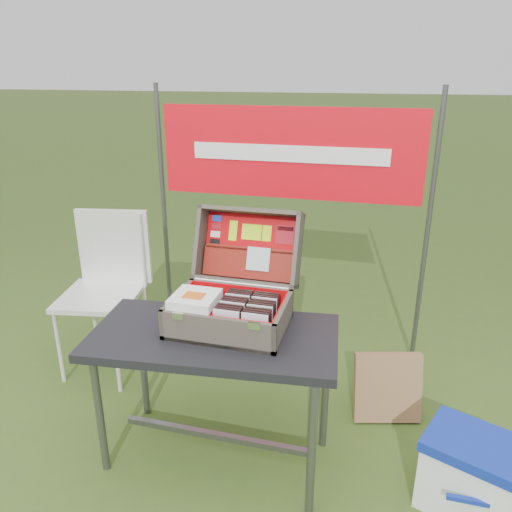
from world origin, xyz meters
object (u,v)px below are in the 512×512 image
(cooler, at_px, (472,475))
(table, at_px, (216,398))
(chair, at_px, (100,298))
(suitcase, at_px, (233,276))
(cardboard_box, at_px, (387,387))

(cooler, bearing_deg, table, -158.19)
(cooler, relative_size, chair, 0.40)
(table, bearing_deg, cooler, -6.17)
(cooler, bearing_deg, suitcase, -164.97)
(chair, distance_m, cardboard_box, 1.73)
(table, height_order, cardboard_box, table)
(cardboard_box, bearing_deg, chair, 164.57)
(chair, bearing_deg, cardboard_box, -10.96)
(chair, xyz_separation_m, cardboard_box, (1.70, -0.02, -0.31))
(cooler, relative_size, cardboard_box, 1.06)
(suitcase, xyz_separation_m, chair, (-0.97, 0.41, -0.42))
(table, distance_m, cardboard_box, 0.95)
(suitcase, distance_m, cooler, 1.32)
(chair, relative_size, cardboard_box, 2.64)
(table, distance_m, chair, 1.07)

